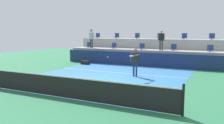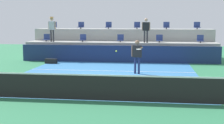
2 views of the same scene
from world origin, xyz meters
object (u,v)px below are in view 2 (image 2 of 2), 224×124
equipment_bag (51,61)px  spectator_with_hat (52,26)px  stadium_chair_lower_center (120,39)px  spectator_leaning_on_rail (146,28)px  stadium_chair_lower_left (83,39)px  tennis_ball (116,51)px  stadium_chair_lower_right (159,39)px  stadium_chair_upper_mid_right (137,26)px  stadium_chair_lower_far_right (200,39)px  stadium_chair_upper_far_left (54,26)px  stadium_chair_upper_left (81,26)px  stadium_chair_upper_mid_left (109,26)px  stadium_chair_upper_right (166,26)px  stadium_chair_upper_far_right (197,26)px  stadium_chair_lower_far_left (46,38)px  tennis_player (137,53)px

equipment_bag → spectator_with_hat: bearing=105.2°
stadium_chair_lower_center → spectator_leaning_on_rail: spectator_leaning_on_rail is taller
stadium_chair_lower_left → tennis_ball: stadium_chair_lower_left is taller
stadium_chair_lower_right → equipment_bag: 7.36m
spectator_with_hat → equipment_bag: size_ratio=2.28×
spectator_leaning_on_rail → equipment_bag: 6.59m
stadium_chair_upper_mid_right → tennis_ball: 9.41m
stadium_chair_lower_far_right → stadium_chair_upper_far_left: (-10.68, 1.80, 0.85)m
stadium_chair_upper_left → stadium_chair_upper_mid_left: 2.10m
stadium_chair_lower_far_right → stadium_chair_upper_right: size_ratio=1.00×
stadium_chair_upper_far_right → stadium_chair_lower_center: bearing=-161.4°
stadium_chair_upper_far_left → stadium_chair_upper_mid_right: bearing=0.0°
stadium_chair_lower_center → stadium_chair_upper_right: stadium_chair_upper_right is taller
stadium_chair_upper_far_left → stadium_chair_upper_right: 8.50m
stadium_chair_upper_far_right → spectator_leaning_on_rail: bearing=-148.7°
stadium_chair_upper_right → spectator_leaning_on_rail: bearing=-123.1°
stadium_chair_upper_far_right → stadium_chair_lower_far_right: bearing=-89.7°
stadium_chair_lower_right → stadium_chair_upper_left: 6.17m
stadium_chair_upper_far_left → spectator_with_hat: size_ratio=0.30×
stadium_chair_upper_left → stadium_chair_upper_mid_right: 4.23m
stadium_chair_lower_left → tennis_ball: size_ratio=7.65×
stadium_chair_lower_far_left → stadium_chair_lower_far_right: 10.64m
stadium_chair_lower_far_left → spectator_leaning_on_rail: 7.08m
stadium_chair_lower_center → equipment_bag: bearing=-150.8°
stadium_chair_upper_mid_left → stadium_chair_upper_right: bearing=0.0°
stadium_chair_lower_left → stadium_chair_lower_center: size_ratio=1.00×
spectator_leaning_on_rail → stadium_chair_upper_far_left: bearing=162.8°
tennis_ball → tennis_player: bearing=67.3°
stadium_chair_lower_left → stadium_chair_upper_mid_right: (3.68, 1.80, 0.85)m
stadium_chair_lower_right → stadium_chair_upper_far_left: (-7.98, 1.80, 0.85)m
stadium_chair_lower_center → tennis_ball: bearing=-85.4°
spectator_with_hat → tennis_ball: bearing=-53.3°
stadium_chair_upper_mid_left → stadium_chair_lower_far_right: bearing=-15.6°
stadium_chair_lower_right → stadium_chair_upper_far_right: (2.69, 1.80, 0.85)m
stadium_chair_upper_left → stadium_chair_upper_mid_right: (4.23, 0.00, 0.00)m
stadium_chair_upper_far_right → spectator_leaning_on_rail: spectator_leaning_on_rail is taller
stadium_chair_lower_center → tennis_ball: size_ratio=7.65×
stadium_chair_lower_right → spectator_with_hat: spectator_with_hat is taller
stadium_chair_lower_far_right → spectator_with_hat: spectator_with_hat is taller
stadium_chair_upper_far_right → tennis_ball: size_ratio=7.65×
stadium_chair_lower_center → stadium_chair_lower_far_right: (5.36, 0.00, 0.00)m
stadium_chair_lower_far_left → stadium_chair_upper_far_left: (-0.04, 1.80, 0.85)m
stadium_chair_lower_center → tennis_ball: (0.60, -7.55, -0.11)m
stadium_chair_upper_mid_right → stadium_chair_lower_center: bearing=-120.0°
stadium_chair_lower_center → stadium_chair_lower_far_left: bearing=180.0°
stadium_chair_lower_left → stadium_chair_lower_center: (2.64, 0.00, 0.00)m
stadium_chair_upper_mid_right → stadium_chair_upper_left: bearing=180.0°
spectator_with_hat → stadium_chair_lower_left: bearing=10.4°
stadium_chair_lower_far_right → stadium_chair_upper_left: size_ratio=1.00×
spectator_leaning_on_rail → tennis_ball: size_ratio=23.80×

